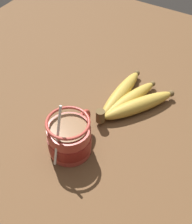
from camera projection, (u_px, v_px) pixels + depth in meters
The scene contains 3 objects.
table at pixel (103, 131), 70.96cm from camera, with size 114.57×114.57×3.61cm.
coffee_mug at pixel (70, 138), 62.30cm from camera, with size 13.16×8.87×14.40cm.
banana_bunch at pixel (130, 100), 73.02cm from camera, with size 20.61×13.44×4.08cm.
Camera 1 is at (-40.37, -22.27, 55.94)cm, focal length 50.00 mm.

